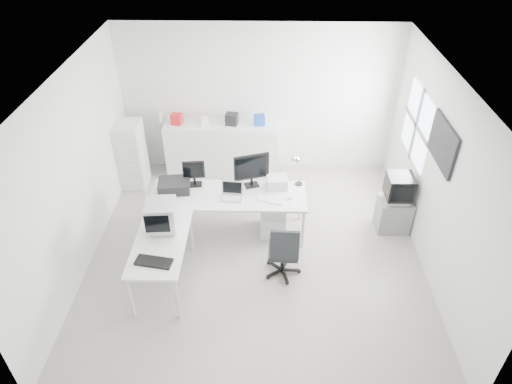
{
  "coord_description": "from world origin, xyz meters",
  "views": [
    {
      "loc": [
        0.12,
        -5.2,
        4.9
      ],
      "look_at": [
        0.0,
        0.2,
        1.0
      ],
      "focal_mm": 32.0,
      "sensor_mm": 36.0,
      "label": 1
    }
  ],
  "objects_px": {
    "laptop": "(231,193)",
    "tv_cabinet": "(393,214)",
    "crt_monitor": "(161,216)",
    "main_desk": "(229,214)",
    "sideboard": "(222,149)",
    "filing_cabinet": "(132,155)",
    "drawer_pedestal": "(273,216)",
    "lcd_monitor_large": "(251,170)",
    "crt_tv": "(399,189)",
    "side_desk": "(163,262)",
    "office_chair": "(283,248)",
    "inkjet_printer": "(174,186)",
    "lcd_monitor_small": "(194,174)",
    "laser_printer": "(277,182)"
  },
  "relations": [
    {
      "from": "laptop",
      "to": "tv_cabinet",
      "type": "relative_size",
      "value": 0.59
    },
    {
      "from": "crt_monitor",
      "to": "office_chair",
      "type": "distance_m",
      "value": 1.76
    },
    {
      "from": "inkjet_printer",
      "to": "main_desk",
      "type": "bearing_deg",
      "value": -13.51
    },
    {
      "from": "side_desk",
      "to": "laser_printer",
      "type": "xyz_separation_m",
      "value": [
        1.6,
        1.32,
        0.47
      ]
    },
    {
      "from": "crt_tv",
      "to": "office_chair",
      "type": "bearing_deg",
      "value": -150.01
    },
    {
      "from": "lcd_monitor_large",
      "to": "sideboard",
      "type": "height_order",
      "value": "lcd_monitor_large"
    },
    {
      "from": "laser_printer",
      "to": "filing_cabinet",
      "type": "height_order",
      "value": "filing_cabinet"
    },
    {
      "from": "main_desk",
      "to": "laser_printer",
      "type": "height_order",
      "value": "laser_printer"
    },
    {
      "from": "inkjet_printer",
      "to": "sideboard",
      "type": "distance_m",
      "value": 1.8
    },
    {
      "from": "crt_monitor",
      "to": "main_desk",
      "type": "bearing_deg",
      "value": 40.76
    },
    {
      "from": "laptop",
      "to": "tv_cabinet",
      "type": "distance_m",
      "value": 2.68
    },
    {
      "from": "inkjet_printer",
      "to": "laptop",
      "type": "xyz_separation_m",
      "value": [
        0.9,
        -0.2,
        0.02
      ]
    },
    {
      "from": "drawer_pedestal",
      "to": "lcd_monitor_large",
      "type": "distance_m",
      "value": 0.84
    },
    {
      "from": "laptop",
      "to": "filing_cabinet",
      "type": "height_order",
      "value": "filing_cabinet"
    },
    {
      "from": "inkjet_printer",
      "to": "filing_cabinet",
      "type": "xyz_separation_m",
      "value": [
        -1.0,
        1.24,
        -0.21
      ]
    },
    {
      "from": "office_chair",
      "to": "side_desk",
      "type": "bearing_deg",
      "value": -170.66
    },
    {
      "from": "side_desk",
      "to": "crt_monitor",
      "type": "height_order",
      "value": "crt_monitor"
    },
    {
      "from": "laser_printer",
      "to": "tv_cabinet",
      "type": "distance_m",
      "value": 1.98
    },
    {
      "from": "tv_cabinet",
      "to": "sideboard",
      "type": "bearing_deg",
      "value": 150.96
    },
    {
      "from": "tv_cabinet",
      "to": "sideboard",
      "type": "relative_size",
      "value": 0.27
    },
    {
      "from": "sideboard",
      "to": "filing_cabinet",
      "type": "bearing_deg",
      "value": -164.9
    },
    {
      "from": "crt_monitor",
      "to": "tv_cabinet",
      "type": "bearing_deg",
      "value": 11.82
    },
    {
      "from": "lcd_monitor_large",
      "to": "crt_tv",
      "type": "bearing_deg",
      "value": -20.46
    },
    {
      "from": "crt_monitor",
      "to": "inkjet_printer",
      "type": "bearing_deg",
      "value": 85.76
    },
    {
      "from": "side_desk",
      "to": "office_chair",
      "type": "bearing_deg",
      "value": 6.97
    },
    {
      "from": "main_desk",
      "to": "tv_cabinet",
      "type": "xyz_separation_m",
      "value": [
        2.65,
        0.16,
        -0.09
      ]
    },
    {
      "from": "inkjet_printer",
      "to": "lcd_monitor_large",
      "type": "distance_m",
      "value": 1.23
    },
    {
      "from": "sideboard",
      "to": "tv_cabinet",
      "type": "bearing_deg",
      "value": -29.04
    },
    {
      "from": "main_desk",
      "to": "side_desk",
      "type": "distance_m",
      "value": 1.39
    },
    {
      "from": "lcd_monitor_large",
      "to": "laser_printer",
      "type": "xyz_separation_m",
      "value": [
        0.4,
        -0.03,
        -0.2
      ]
    },
    {
      "from": "main_desk",
      "to": "inkjet_printer",
      "type": "distance_m",
      "value": 0.97
    },
    {
      "from": "inkjet_printer",
      "to": "lcd_monitor_large",
      "type": "xyz_separation_m",
      "value": [
        1.2,
        0.15,
        0.21
      ]
    },
    {
      "from": "laser_printer",
      "to": "laptop",
      "type": "bearing_deg",
      "value": -160.22
    },
    {
      "from": "lcd_monitor_large",
      "to": "office_chair",
      "type": "bearing_deg",
      "value": -85.46
    },
    {
      "from": "inkjet_printer",
      "to": "tv_cabinet",
      "type": "height_order",
      "value": "inkjet_printer"
    },
    {
      "from": "filing_cabinet",
      "to": "side_desk",
      "type": "bearing_deg",
      "value": -67.73
    },
    {
      "from": "lcd_monitor_small",
      "to": "filing_cabinet",
      "type": "height_order",
      "value": "filing_cabinet"
    },
    {
      "from": "crt_monitor",
      "to": "office_chair",
      "type": "relative_size",
      "value": 0.52
    },
    {
      "from": "inkjet_printer",
      "to": "crt_tv",
      "type": "relative_size",
      "value": 0.96
    },
    {
      "from": "side_desk",
      "to": "tv_cabinet",
      "type": "height_order",
      "value": "side_desk"
    },
    {
      "from": "main_desk",
      "to": "lcd_monitor_small",
      "type": "xyz_separation_m",
      "value": [
        -0.55,
        0.25,
        0.59
      ]
    },
    {
      "from": "main_desk",
      "to": "drawer_pedestal",
      "type": "height_order",
      "value": "main_desk"
    },
    {
      "from": "side_desk",
      "to": "laptop",
      "type": "relative_size",
      "value": 4.22
    },
    {
      "from": "laptop",
      "to": "tv_cabinet",
      "type": "height_order",
      "value": "laptop"
    },
    {
      "from": "drawer_pedestal",
      "to": "lcd_monitor_small",
      "type": "bearing_deg",
      "value": 170.91
    },
    {
      "from": "office_chair",
      "to": "filing_cabinet",
      "type": "xyz_separation_m",
      "value": [
        -2.68,
        2.23,
        0.16
      ]
    },
    {
      "from": "crt_monitor",
      "to": "filing_cabinet",
      "type": "bearing_deg",
      "value": 110.29
    },
    {
      "from": "crt_monitor",
      "to": "office_chair",
      "type": "bearing_deg",
      "value": -5.76
    },
    {
      "from": "drawer_pedestal",
      "to": "laser_printer",
      "type": "xyz_separation_m",
      "value": [
        0.05,
        0.17,
        0.54
      ]
    },
    {
      "from": "lcd_monitor_small",
      "to": "crt_monitor",
      "type": "relative_size",
      "value": 0.88
    }
  ]
}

